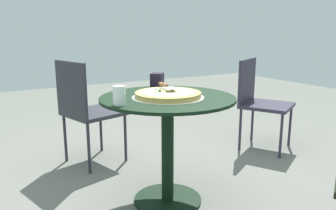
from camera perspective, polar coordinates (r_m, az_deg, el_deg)
name	(u,v)px	position (r m, az deg, el deg)	size (l,w,h in m)	color
ground_plane	(168,201)	(2.31, -0.07, -16.01)	(10.00, 10.00, 0.00)	slate
patio_table	(168,127)	(2.11, -0.07, -3.83)	(0.84, 0.84, 0.71)	black
pizza_on_tray	(168,95)	(2.03, -0.01, 1.76)	(0.44, 0.44, 0.05)	silver
pizza_server	(167,86)	(2.09, -0.26, 3.23)	(0.09, 0.21, 0.02)	silver
drinking_cup	(119,95)	(1.84, -8.33, 1.61)	(0.07, 0.07, 0.11)	white
napkin_dispenser	(157,81)	(2.37, -1.87, 4.17)	(0.09, 0.08, 0.11)	black
patio_chair_near	(85,106)	(2.81, -13.95, -0.15)	(0.52, 0.52, 0.87)	#292A32
patio_chair_far	(259,97)	(3.26, 15.25, 1.25)	(0.59, 0.59, 0.85)	#2C2838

